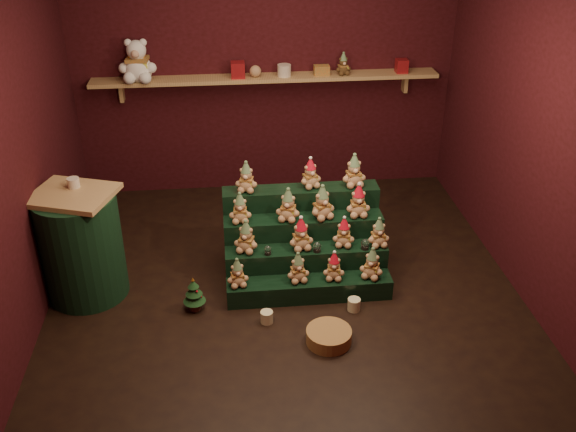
{
  "coord_description": "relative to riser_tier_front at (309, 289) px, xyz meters",
  "views": [
    {
      "loc": [
        -0.45,
        -4.62,
        3.29
      ],
      "look_at": [
        0.06,
        0.25,
        0.55
      ],
      "focal_mm": 40.0,
      "sensor_mm": 36.0,
      "label": 1
    }
  ],
  "objects": [
    {
      "name": "snow_globe_a",
      "position": [
        -0.34,
        0.16,
        0.31
      ],
      "size": [
        0.06,
        0.06,
        0.08
      ],
      "color": "black",
      "rests_on": "riser_tier_midfront"
    },
    {
      "name": "snow_globe_c",
      "position": [
        0.5,
        0.16,
        0.32
      ],
      "size": [
        0.07,
        0.07,
        0.09
      ],
      "color": "black",
      "rests_on": "riser_tier_midfront"
    },
    {
      "name": "back_wall",
      "position": [
        -0.19,
        2.26,
        1.31
      ],
      "size": [
        4.0,
        0.1,
        2.8
      ],
      "primitive_type": "cube",
      "color": "black",
      "rests_on": "ground"
    },
    {
      "name": "ground",
      "position": [
        -0.19,
        0.21,
        -0.09
      ],
      "size": [
        4.0,
        4.0,
        0.0
      ],
      "primitive_type": "plane",
      "color": "black",
      "rests_on": "ground"
    },
    {
      "name": "teddy_0",
      "position": [
        -0.6,
        -0.01,
        0.22
      ],
      "size": [
        0.2,
        0.19,
        0.25
      ],
      "primitive_type": null,
      "rotation": [
        0.0,
        0.0,
        0.16
      ],
      "color": "tan",
      "rests_on": "riser_tier_front"
    },
    {
      "name": "gift_tin_cream",
      "position": [
        -0.01,
        2.06,
        1.29
      ],
      "size": [
        0.14,
        0.14,
        0.12
      ],
      "primitive_type": "cylinder",
      "color": "beige",
      "rests_on": "back_shelf"
    },
    {
      "name": "right_wall",
      "position": [
        1.86,
        0.21,
        1.31
      ],
      "size": [
        0.1,
        4.0,
        2.8
      ],
      "primitive_type": "cube",
      "color": "black",
      "rests_on": "ground"
    },
    {
      "name": "teddy_8",
      "position": [
        -0.55,
        0.43,
        0.59
      ],
      "size": [
        0.2,
        0.18,
        0.27
      ],
      "primitive_type": null,
      "rotation": [
        0.0,
        0.0,
        -0.04
      ],
      "color": "tan",
      "rests_on": "riser_tier_midback"
    },
    {
      "name": "mini_christmas_tree",
      "position": [
        -0.97,
        -0.06,
        0.06
      ],
      "size": [
        0.19,
        0.19,
        0.32
      ],
      "rotation": [
        0.0,
        0.0,
        -0.11
      ],
      "color": "#432117",
      "rests_on": "ground"
    },
    {
      "name": "side_table",
      "position": [
        -1.88,
        0.28,
        0.39
      ],
      "size": [
        0.77,
        0.7,
        0.97
      ],
      "rotation": [
        0.0,
        0.0,
        -0.33
      ],
      "color": "tan",
      "rests_on": "ground"
    },
    {
      "name": "teddy_5",
      "position": [
        -0.05,
        0.23,
        0.42
      ],
      "size": [
        0.24,
        0.22,
        0.29
      ],
      "primitive_type": null,
      "rotation": [
        0.0,
        0.0,
        0.18
      ],
      "color": "tan",
      "rests_on": "riser_tier_midfront"
    },
    {
      "name": "teddy_4",
      "position": [
        -0.51,
        0.23,
        0.41
      ],
      "size": [
        0.25,
        0.24,
        0.29
      ],
      "primitive_type": null,
      "rotation": [
        0.0,
        0.0,
        -0.34
      ],
      "color": "tan",
      "rests_on": "riser_tier_midfront"
    },
    {
      "name": "scarf_gift_box",
      "position": [
        0.38,
        2.06,
        1.28
      ],
      "size": [
        0.16,
        0.1,
        0.1
      ],
      "primitive_type": "cube",
      "color": "#C95A1C",
      "rests_on": "back_shelf"
    },
    {
      "name": "shelf_plush_ball",
      "position": [
        -0.31,
        2.06,
        1.29
      ],
      "size": [
        0.12,
        0.12,
        0.12
      ],
      "primitive_type": "sphere",
      "color": "tan",
      "rests_on": "back_shelf"
    },
    {
      "name": "snow_globe_b",
      "position": [
        0.08,
        0.16,
        0.32
      ],
      "size": [
        0.07,
        0.07,
        0.09
      ],
      "color": "black",
      "rests_on": "riser_tier_midfront"
    },
    {
      "name": "teddy_11",
      "position": [
        0.48,
        0.43,
        0.6
      ],
      "size": [
        0.21,
        0.19,
        0.29
      ],
      "primitive_type": null,
      "rotation": [
        0.0,
        0.0,
        -0.0
      ],
      "color": "tan",
      "rests_on": "riser_tier_midback"
    },
    {
      "name": "gift_tin_red_a",
      "position": [
        -0.48,
        2.06,
        1.31
      ],
      "size": [
        0.14,
        0.14,
        0.16
      ],
      "primitive_type": "cube",
      "color": "maroon",
      "rests_on": "back_shelf"
    },
    {
      "name": "teddy_1",
      "position": [
        -0.1,
        0.01,
        0.22
      ],
      "size": [
        0.21,
        0.2,
        0.26
      ],
      "primitive_type": null,
      "rotation": [
        0.0,
        0.0,
        0.16
      ],
      "color": "tan",
      "rests_on": "riser_tier_front"
    },
    {
      "name": "riser_tier_midfront",
      "position": [
        0.0,
        0.22,
        0.09
      ],
      "size": [
        1.4,
        0.22,
        0.36
      ],
      "primitive_type": "cube",
      "color": "black",
      "rests_on": "ground"
    },
    {
      "name": "front_wall",
      "position": [
        -0.19,
        -1.84,
        1.31
      ],
      "size": [
        4.0,
        0.1,
        2.8
      ],
      "primitive_type": "cube",
      "color": "black",
      "rests_on": "ground"
    },
    {
      "name": "gift_tin_red_b",
      "position": [
        1.23,
        2.06,
        1.3
      ],
      "size": [
        0.12,
        0.12,
        0.14
      ],
      "primitive_type": "cube",
      "color": "maroon",
      "rests_on": "back_shelf"
    },
    {
      "name": "teddy_14",
      "position": [
        0.48,
        0.66,
        0.78
      ],
      "size": [
        0.23,
        0.21,
        0.3
      ],
      "primitive_type": null,
      "rotation": [
        0.0,
        0.0,
        0.11
      ],
      "color": "tan",
      "rests_on": "riser_tier_back"
    },
    {
      "name": "back_shelf",
      "position": [
        -0.19,
        2.08,
        1.2
      ],
      "size": [
        3.6,
        0.26,
        0.24
      ],
      "color": "tan",
      "rests_on": "ground"
    },
    {
      "name": "mug_left",
      "position": [
        -0.39,
        -0.29,
        -0.04
      ],
      "size": [
        0.1,
        0.1,
        0.1
      ],
      "primitive_type": "cylinder",
      "color": "beige",
      "rests_on": "ground"
    },
    {
      "name": "teddy_10",
      "position": [
        0.16,
        0.42,
        0.6
      ],
      "size": [
        0.28,
        0.27,
        0.3
      ],
      "primitive_type": null,
      "rotation": [
        0.0,
        0.0,
        0.4
      ],
      "color": "tan",
      "rests_on": "riser_tier_midback"
    },
    {
      "name": "riser_tier_back",
      "position": [
        0.0,
        0.66,
        0.27
      ],
      "size": [
        1.4,
        0.22,
        0.72
      ],
      "primitive_type": "cube",
      "color": "black",
      "rests_on": "ground"
    },
    {
      "name": "white_bear",
      "position": [
        -1.48,
        2.05,
        1.5
      ],
      "size": [
        0.4,
        0.36,
        0.53
      ],
      "primitive_type": null,
      "rotation": [
        0.0,
        0.0,
        -0.05
      ],
      "color": "white",
      "rests_on": "back_shelf"
    },
    {
      "name": "teddy_9",
      "position": [
        -0.14,
        0.42,
        0.6
      ],
      "size": [
        0.26,
        0.24,
        0.29
      ],
      "primitive_type": null,
      "rotation": [
        0.0,
        0.0,
        -0.31
      ],
      "color": "tan",
      "rests_on": "riser_tier_midback"
    },
    {
      "name": "table_ornament",
      "position": [
        -1.88,
        0.38,
        0.92
      ],
      "size": [
        0.1,
        0.1,
        0.08
      ],
      "primitive_type": "cylinder",
      "color": "beige",
      "rests_on": "side_table"
    },
    {
      "name": "mug_right",
      "position": [
        0.35,
        -0.21,
        -0.04
      ],
      "size": [
        0.11,
        0.11,
        0.11
      ],
      "primitive_type": "cylinder",
      "color": "beige",
      "rests_on": "ground"
    },
    {
      "name": "riser_tier_midback",
      "position": [
        0.0,
        0.44,
        0.18
      ],
      "size": [
        1.4,
        0.22,
        0.54
      ],
      "primitive_type": "cube",
      "color": "black",
      "rests_on": "ground"
    },
    {
      "name": "teddy_13",
      "position": [
        0.09,
        0.68,
        0.76
      ],
      "size": [
        0.24,
        0.23,
        0.27
      ],
      "primitive_type": null,
      "rotation": [
        0.0,
        0.0,
        0.34
      ],
      "color": "tan",
      "rests_on": "riser_tier_back"
    },
    {
      "name": "teddy_2",
      "position": [
        0.21,
        0.01,
        0.22
      ],
      "size": [
        0.2,
        0.18,
        0.25
      ],
      "primitive_type": null,
      "rotation": [
        0.0,
        0.0,
        -0.14
      ],
      "color": "tan",
      "rests_on": "riser_tier_front"
    },
    {
      "name": "teddy_6",
      "position": [
        0.32,
        0.24,
        0.4
      ],
      "size": [
        0.22,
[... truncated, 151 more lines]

